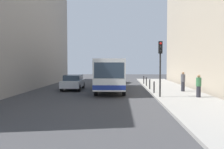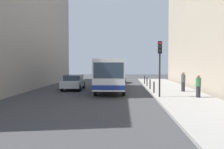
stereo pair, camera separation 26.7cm
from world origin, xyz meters
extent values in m
plane|color=#38383A|center=(0.00, 0.00, 0.00)|extent=(80.00, 80.00, 0.00)
cube|color=gray|center=(5.40, 0.00, 0.07)|extent=(4.40, 40.00, 0.15)
cube|color=white|center=(-0.27, 3.77, 1.75)|extent=(2.57, 11.02, 2.50)
cube|color=navy|center=(-0.27, 3.77, 0.80)|extent=(2.59, 11.04, 0.36)
cube|color=#2D3D4C|center=(-0.23, -1.71, 2.10)|extent=(2.26, 0.07, 1.20)
cube|color=#2D3D4C|center=(-0.27, 4.27, 2.10)|extent=(2.58, 9.42, 1.00)
cylinder|color=black|center=(0.89, -0.12, 0.50)|extent=(0.29, 1.00, 1.00)
cylinder|color=black|center=(-1.37, -0.14, 0.50)|extent=(0.29, 1.00, 1.00)
cylinder|color=black|center=(0.84, 7.68, 0.50)|extent=(0.29, 1.00, 1.00)
cylinder|color=black|center=(-1.42, 7.66, 0.50)|extent=(0.29, 1.00, 1.00)
cube|color=silver|center=(-4.10, 4.26, 0.64)|extent=(1.88, 4.43, 0.64)
cube|color=#2D3D4C|center=(-4.10, 4.41, 1.22)|extent=(1.64, 2.49, 0.52)
cylinder|color=black|center=(-3.25, 2.78, 0.32)|extent=(0.23, 0.64, 0.64)
cylinder|color=black|center=(-4.89, 2.75, 0.32)|extent=(0.23, 0.64, 0.64)
cylinder|color=black|center=(-3.31, 5.78, 0.32)|extent=(0.23, 0.64, 0.64)
cylinder|color=black|center=(-4.95, 5.75, 0.32)|extent=(0.23, 0.64, 0.64)
cube|color=silver|center=(0.18, 12.96, 0.64)|extent=(2.08, 4.51, 0.64)
cube|color=#2D3D4C|center=(0.19, 13.11, 1.22)|extent=(1.75, 2.56, 0.52)
cylinder|color=black|center=(0.90, 11.41, 0.32)|extent=(0.26, 0.65, 0.64)
cylinder|color=black|center=(-0.74, 11.51, 0.32)|extent=(0.26, 0.65, 0.64)
cylinder|color=black|center=(1.09, 14.40, 0.32)|extent=(0.26, 0.65, 0.64)
cylinder|color=black|center=(-0.55, 14.51, 0.32)|extent=(0.26, 0.65, 0.64)
cylinder|color=black|center=(3.55, -1.87, 1.75)|extent=(0.12, 0.12, 3.20)
cube|color=black|center=(3.55, -1.87, 3.80)|extent=(0.28, 0.24, 0.90)
sphere|color=red|center=(3.55, -2.00, 4.08)|extent=(0.16, 0.16, 0.16)
sphere|color=black|center=(3.55, -2.00, 3.80)|extent=(0.16, 0.16, 0.16)
sphere|color=black|center=(3.55, -2.00, 3.52)|extent=(0.16, 0.16, 0.16)
cylinder|color=black|center=(3.45, 0.70, 0.62)|extent=(0.11, 0.11, 0.95)
cylinder|color=black|center=(3.45, 3.85, 0.62)|extent=(0.11, 0.11, 0.95)
cylinder|color=black|center=(3.45, 7.00, 0.62)|extent=(0.11, 0.11, 0.95)
cylinder|color=black|center=(3.45, 10.15, 0.62)|extent=(0.11, 0.11, 0.95)
cylinder|color=#26262D|center=(6.34, -1.98, 0.55)|extent=(0.32, 0.32, 0.81)
cylinder|color=#336B3F|center=(6.34, -1.98, 1.27)|extent=(0.38, 0.38, 0.62)
sphere|color=#8C6647|center=(6.34, -1.98, 1.70)|extent=(0.22, 0.22, 0.22)
cylinder|color=#26262D|center=(6.16, 1.92, 0.57)|extent=(0.32, 0.32, 0.85)
cylinder|color=#4C4C51|center=(6.16, 1.92, 1.32)|extent=(0.38, 0.38, 0.65)
sphere|color=#8C6647|center=(6.16, 1.92, 1.76)|extent=(0.23, 0.23, 0.23)
camera|label=1|loc=(0.63, -20.49, 2.63)|focal=40.31mm
camera|label=2|loc=(0.90, -20.48, 2.63)|focal=40.31mm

